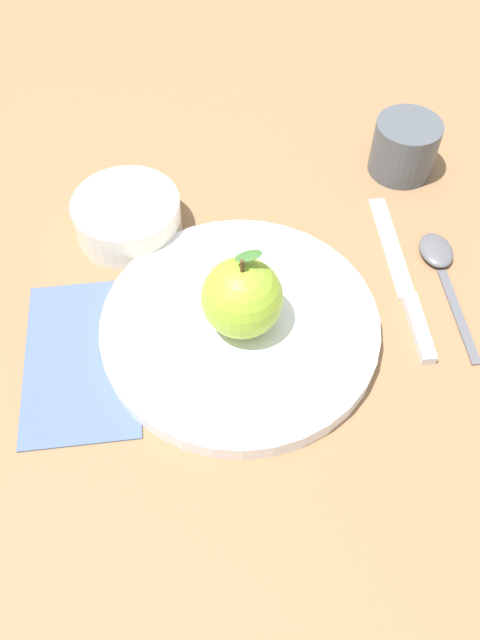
% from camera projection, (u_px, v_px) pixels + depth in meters
% --- Properties ---
extents(ground_plane, '(2.40, 2.40, 0.00)m').
position_uv_depth(ground_plane, '(272.00, 312.00, 0.64)').
color(ground_plane, olive).
extents(dinner_plate, '(0.26, 0.26, 0.02)m').
position_uv_depth(dinner_plate, '(240.00, 325.00, 0.61)').
color(dinner_plate, white).
rests_on(dinner_plate, ground_plane).
extents(apple, '(0.07, 0.07, 0.09)m').
position_uv_depth(apple, '(242.00, 298.00, 0.57)').
color(apple, '#8CB22D').
rests_on(apple, dinner_plate).
extents(side_bowl, '(0.11, 0.11, 0.04)m').
position_uv_depth(side_bowl, '(127.00, 214.00, 0.68)').
color(side_bowl, silver).
rests_on(side_bowl, ground_plane).
extents(cup, '(0.07, 0.07, 0.06)m').
position_uv_depth(cup, '(405.00, 145.00, 0.73)').
color(cup, '#4C5156').
rests_on(cup, ground_plane).
extents(knife, '(0.18, 0.15, 0.01)m').
position_uv_depth(knife, '(405.00, 288.00, 0.65)').
color(knife, silver).
rests_on(knife, ground_plane).
extents(spoon, '(0.14, 0.12, 0.01)m').
position_uv_depth(spoon, '(441.00, 263.00, 0.67)').
color(spoon, '#59595E').
rests_on(spoon, ground_plane).
extents(linen_napkin, '(0.21, 0.20, 0.00)m').
position_uv_depth(linen_napkin, '(82.00, 357.00, 0.60)').
color(linen_napkin, slate).
rests_on(linen_napkin, ground_plane).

